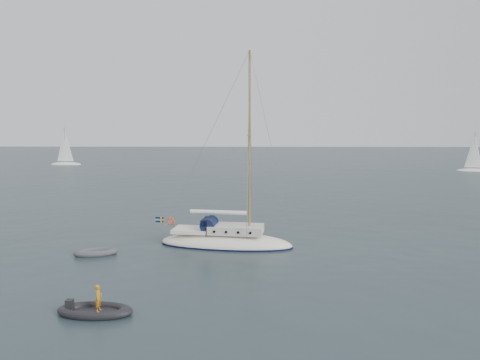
{
  "coord_description": "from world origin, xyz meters",
  "views": [
    {
      "loc": [
        0.76,
        -30.48,
        8.4
      ],
      "look_at": [
        0.22,
        0.0,
        4.8
      ],
      "focal_mm": 35.0,
      "sensor_mm": 36.0,
      "label": 1
    }
  ],
  "objects": [
    {
      "name": "distant_yacht_c",
      "position": [
        -37.84,
        67.21,
        3.61
      ],
      "size": [
        6.37,
        3.4,
        8.45
      ],
      "rotation": [
        0.0,
        0.0,
        0.04
      ],
      "color": "white",
      "rests_on": "ground"
    },
    {
      "name": "sailboat",
      "position": [
        -0.79,
        1.36,
        1.05
      ],
      "size": [
        9.77,
        2.93,
        13.91
      ],
      "rotation": [
        0.0,
        0.0,
        -0.14
      ],
      "color": "white",
      "rests_on": "ground"
    },
    {
      "name": "rib",
      "position": [
        -6.06,
        -10.64,
        0.22
      ],
      "size": [
        3.43,
        1.56,
        1.4
      ],
      "rotation": [
        0.0,
        0.0,
        -0.05
      ],
      "color": "black",
      "rests_on": "ground"
    },
    {
      "name": "distant_yacht_b",
      "position": [
        41.56,
        54.68,
        3.26
      ],
      "size": [
        5.77,
        3.08,
        7.64
      ],
      "rotation": [
        0.0,
        0.0,
        -0.18
      ],
      "color": "white",
      "rests_on": "ground"
    },
    {
      "name": "ground",
      "position": [
        0.0,
        0.0,
        0.0
      ],
      "size": [
        300.0,
        300.0,
        0.0
      ],
      "primitive_type": "plane",
      "color": "black",
      "rests_on": "ground"
    },
    {
      "name": "dinghy",
      "position": [
        -9.15,
        -1.08,
        0.17
      ],
      "size": [
        2.76,
        1.25,
        0.4
      ],
      "rotation": [
        0.0,
        0.0,
        0.27
      ],
      "color": "#4C4C51",
      "rests_on": "ground"
    }
  ]
}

